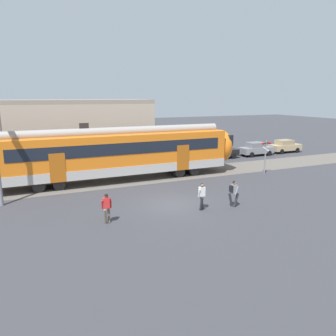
{
  "coord_description": "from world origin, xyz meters",
  "views": [
    {
      "loc": [
        -8.27,
        -17.96,
        6.7
      ],
      "look_at": [
        1.14,
        3.32,
        1.6
      ],
      "focal_mm": 35.0,
      "sensor_mm": 36.0,
      "label": 1
    }
  ],
  "objects_px": {
    "commuter_train": "(2,161)",
    "parked_car_tan": "(285,146)",
    "crossing_signal": "(266,152)",
    "parked_car_black": "(220,151)",
    "pedestrian_white": "(202,194)",
    "parked_car_grey": "(256,149)",
    "pedestrian_red": "(107,206)",
    "pedestrian_grey": "(233,191)"
  },
  "relations": [
    {
      "from": "parked_car_grey",
      "to": "commuter_train",
      "type": "bearing_deg",
      "value": -169.72
    },
    {
      "from": "pedestrian_red",
      "to": "parked_car_black",
      "type": "relative_size",
      "value": 0.41
    },
    {
      "from": "pedestrian_red",
      "to": "parked_car_tan",
      "type": "relative_size",
      "value": 0.41
    },
    {
      "from": "parked_car_grey",
      "to": "crossing_signal",
      "type": "height_order",
      "value": "crossing_signal"
    },
    {
      "from": "parked_car_grey",
      "to": "parked_car_tan",
      "type": "distance_m",
      "value": 4.6
    },
    {
      "from": "parked_car_black",
      "to": "parked_car_grey",
      "type": "distance_m",
      "value": 4.8
    },
    {
      "from": "pedestrian_white",
      "to": "pedestrian_grey",
      "type": "distance_m",
      "value": 2.1
    },
    {
      "from": "pedestrian_red",
      "to": "parked_car_black",
      "type": "bearing_deg",
      "value": 40.64
    },
    {
      "from": "pedestrian_grey",
      "to": "crossing_signal",
      "type": "height_order",
      "value": "crossing_signal"
    },
    {
      "from": "pedestrian_white",
      "to": "parked_car_grey",
      "type": "relative_size",
      "value": 0.42
    },
    {
      "from": "pedestrian_grey",
      "to": "parked_car_grey",
      "type": "relative_size",
      "value": 0.42
    },
    {
      "from": "parked_car_black",
      "to": "pedestrian_white",
      "type": "bearing_deg",
      "value": -126.35
    },
    {
      "from": "parked_car_black",
      "to": "crossing_signal",
      "type": "height_order",
      "value": "crossing_signal"
    },
    {
      "from": "pedestrian_grey",
      "to": "parked_car_black",
      "type": "xyz_separation_m",
      "value": [
        8.08,
        14.09,
        -0.21
      ]
    },
    {
      "from": "pedestrian_white",
      "to": "parked_car_tan",
      "type": "bearing_deg",
      "value": 35.57
    },
    {
      "from": "pedestrian_grey",
      "to": "parked_car_grey",
      "type": "distance_m",
      "value": 18.99
    },
    {
      "from": "pedestrian_red",
      "to": "parked_car_black",
      "type": "xyz_separation_m",
      "value": [
        15.88,
        13.63,
        -0.18
      ]
    },
    {
      "from": "commuter_train",
      "to": "pedestrian_white",
      "type": "relative_size",
      "value": 22.83
    },
    {
      "from": "pedestrian_grey",
      "to": "crossing_signal",
      "type": "relative_size",
      "value": 0.56
    },
    {
      "from": "crossing_signal",
      "to": "commuter_train",
      "type": "bearing_deg",
      "value": 171.4
    },
    {
      "from": "parked_car_black",
      "to": "crossing_signal",
      "type": "relative_size",
      "value": 1.34
    },
    {
      "from": "parked_car_tan",
      "to": "pedestrian_red",
      "type": "bearing_deg",
      "value": -151.36
    },
    {
      "from": "parked_car_grey",
      "to": "pedestrian_grey",
      "type": "bearing_deg",
      "value": -132.7
    },
    {
      "from": "pedestrian_white",
      "to": "crossing_signal",
      "type": "bearing_deg",
      "value": 31.14
    },
    {
      "from": "pedestrian_white",
      "to": "parked_car_black",
      "type": "distance_m",
      "value": 17.14
    },
    {
      "from": "pedestrian_white",
      "to": "parked_car_grey",
      "type": "height_order",
      "value": "pedestrian_white"
    },
    {
      "from": "parked_car_grey",
      "to": "crossing_signal",
      "type": "xyz_separation_m",
      "value": [
        -5.31,
        -7.84,
        1.23
      ]
    },
    {
      "from": "pedestrian_grey",
      "to": "parked_car_black",
      "type": "relative_size",
      "value": 0.41
    },
    {
      "from": "commuter_train",
      "to": "parked_car_grey",
      "type": "xyz_separation_m",
      "value": [
        25.99,
        4.71,
        -1.47
      ]
    },
    {
      "from": "pedestrian_grey",
      "to": "parked_car_tan",
      "type": "height_order",
      "value": "pedestrian_grey"
    },
    {
      "from": "commuter_train",
      "to": "parked_car_tan",
      "type": "distance_m",
      "value": 31.02
    },
    {
      "from": "pedestrian_red",
      "to": "pedestrian_white",
      "type": "bearing_deg",
      "value": -1.8
    },
    {
      "from": "pedestrian_grey",
      "to": "pedestrian_white",
      "type": "bearing_deg",
      "value": 172.2
    },
    {
      "from": "commuter_train",
      "to": "pedestrian_grey",
      "type": "distance_m",
      "value": 16.09
    },
    {
      "from": "pedestrian_white",
      "to": "parked_car_black",
      "type": "height_order",
      "value": "pedestrian_white"
    },
    {
      "from": "commuter_train",
      "to": "parked_car_tan",
      "type": "relative_size",
      "value": 9.43
    },
    {
      "from": "pedestrian_white",
      "to": "pedestrian_grey",
      "type": "bearing_deg",
      "value": -7.8
    },
    {
      "from": "commuter_train",
      "to": "pedestrian_grey",
      "type": "relative_size",
      "value": 22.83
    },
    {
      "from": "commuter_train",
      "to": "pedestrian_red",
      "type": "distance_m",
      "value": 10.34
    },
    {
      "from": "commuter_train",
      "to": "pedestrian_red",
      "type": "height_order",
      "value": "commuter_train"
    },
    {
      "from": "parked_car_black",
      "to": "parked_car_tan",
      "type": "distance_m",
      "value": 9.39
    },
    {
      "from": "commuter_train",
      "to": "pedestrian_white",
      "type": "height_order",
      "value": "commuter_train"
    }
  ]
}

